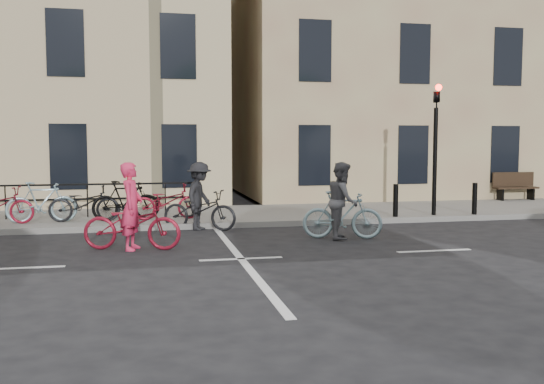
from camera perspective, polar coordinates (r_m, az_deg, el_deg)
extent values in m
plane|color=black|center=(11.63, -2.93, -6.33)|extent=(120.00, 120.00, 0.00)
cube|color=slate|center=(17.54, -19.18, -2.51)|extent=(46.00, 4.00, 0.15)
cube|color=tan|center=(26.84, 12.13, 13.17)|extent=(14.00, 10.00, 12.00)
cylinder|color=black|center=(17.55, 15.08, 2.76)|extent=(0.12, 0.12, 3.00)
imported|color=black|center=(17.59, 15.22, 9.12)|extent=(0.15, 0.18, 0.90)
sphere|color=#FF0C05|center=(17.49, 15.41, 9.47)|extent=(0.18, 0.18, 0.18)
cylinder|color=black|center=(17.02, 11.55, -0.78)|extent=(0.14, 0.14, 0.90)
cylinder|color=black|center=(18.11, 18.53, -0.59)|extent=(0.14, 0.14, 0.90)
cube|color=black|center=(22.59, 20.68, -0.23)|extent=(0.06, 0.38, 0.40)
cube|color=black|center=(23.26, 23.17, -0.17)|extent=(0.06, 0.38, 0.40)
cube|color=black|center=(22.90, 21.96, 0.37)|extent=(1.60, 0.40, 0.06)
cube|color=black|center=(23.03, 21.74, 1.13)|extent=(1.60, 0.06, 0.50)
cube|color=black|center=(17.43, -20.42, -0.77)|extent=(8.30, 0.04, 0.95)
imported|color=#89ABB4|center=(16.54, -20.87, -0.91)|extent=(1.75, 0.49, 1.05)
imported|color=black|center=(16.41, -17.24, -1.03)|extent=(1.80, 0.63, 0.95)
imported|color=black|center=(16.35, -13.58, -0.79)|extent=(1.75, 0.49, 1.05)
imported|color=maroon|center=(16.36, -9.90, -0.90)|extent=(1.80, 0.63, 0.95)
imported|color=maroon|center=(12.84, -13.04, -2.96)|extent=(2.14, 1.20, 1.07)
imported|color=#EB2956|center=(12.79, -13.07, -1.32)|extent=(0.59, 0.75, 1.81)
imported|color=#89ABB4|center=(13.97, 6.64, -2.17)|extent=(1.90, 1.02, 1.10)
imported|color=#525257|center=(13.93, 6.66, -0.80)|extent=(0.89, 1.02, 1.77)
imported|color=black|center=(15.33, -6.83, -1.69)|extent=(2.02, 1.47, 1.01)
imported|color=black|center=(15.29, -6.84, -0.38)|extent=(1.07, 1.28, 1.72)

